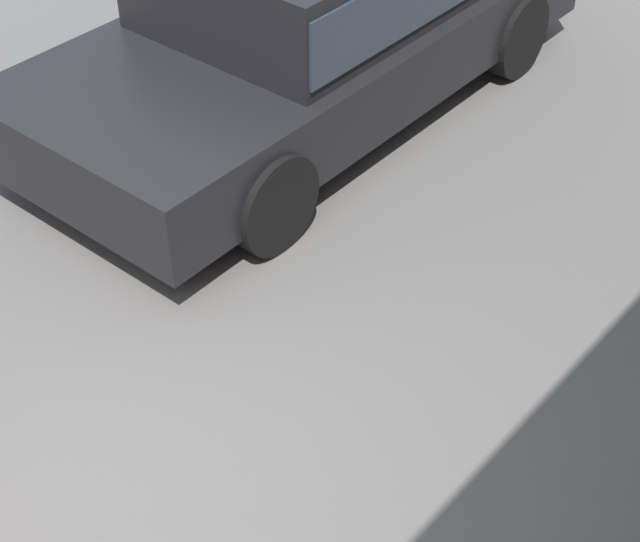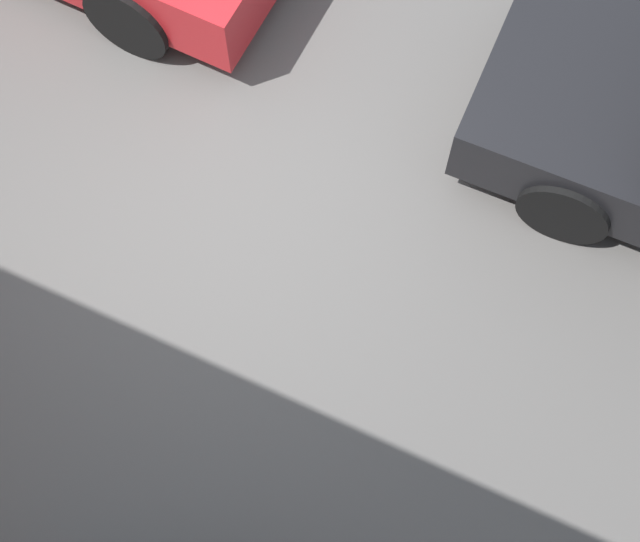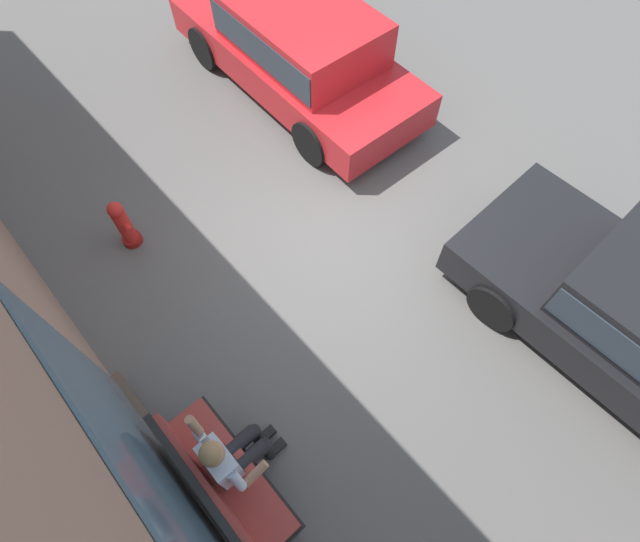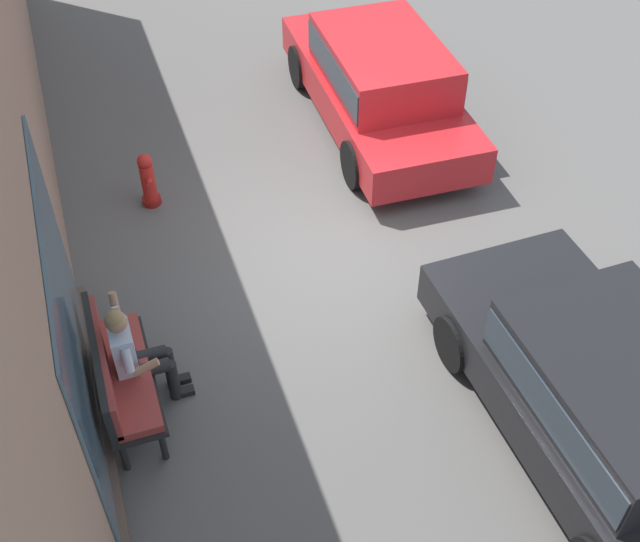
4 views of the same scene
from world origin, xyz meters
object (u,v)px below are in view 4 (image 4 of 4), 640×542
bench (116,372)px  person_on_phone (135,353)px  parked_car_mid (380,79)px  parked_car_near (611,398)px  fire_hydrant (148,180)px

bench → person_on_phone: size_ratio=1.18×
person_on_phone → parked_car_mid: bearing=-46.7°
person_on_phone → parked_car_mid: parked_car_mid is taller
person_on_phone → parked_car_near: person_on_phone is taller
bench → fire_hydrant: 3.50m
fire_hydrant → parked_car_near: bearing=-146.2°
parked_car_mid → fire_hydrant: (-0.78, 3.66, -0.41)m
bench → parked_car_near: 4.91m
parked_car_near → parked_car_mid: bearing=-0.6°
parked_car_near → person_on_phone: bearing=64.1°
bench → parked_car_mid: (4.16, -4.56, 0.19)m
person_on_phone → parked_car_mid: 5.95m
parked_car_mid → fire_hydrant: parked_car_mid is taller
parked_car_near → bench: bearing=66.1°
parked_car_mid → parked_car_near: bearing=179.4°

